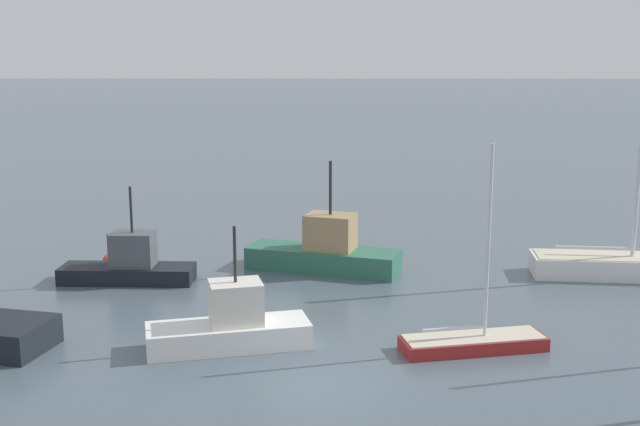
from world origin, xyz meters
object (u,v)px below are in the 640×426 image
object	(u,v)px
sailboat_0	(473,340)
channel_buoy_2	(109,260)
fishing_boat_2	(231,326)
fishing_boat_3	(325,252)
channel_buoy_1	(330,249)
sailboat_1	(618,264)
fishing_boat_1	(129,265)

from	to	relation	value
sailboat_0	channel_buoy_2	world-z (taller)	sailboat_0
fishing_boat_2	fishing_boat_3	world-z (taller)	fishing_boat_3
fishing_boat_2	channel_buoy_1	world-z (taller)	fishing_boat_2
sailboat_0	channel_buoy_1	xyz separation A→B (m)	(-4.51, 11.87, 0.00)
sailboat_0	sailboat_1	world-z (taller)	sailboat_1
channel_buoy_2	sailboat_1	bearing A→B (deg)	-4.15
fishing_boat_3	fishing_boat_2	bearing A→B (deg)	-90.23
fishing_boat_2	channel_buoy_2	distance (m)	11.95
sailboat_1	fishing_boat_2	distance (m)	17.49
channel_buoy_2	sailboat_0	bearing A→B (deg)	-35.07
fishing_boat_2	fishing_boat_3	xyz separation A→B (m)	(3.00, 9.21, 0.11)
sailboat_0	channel_buoy_1	world-z (taller)	sailboat_0
channel_buoy_2	fishing_boat_3	bearing A→B (deg)	-4.21
fishing_boat_2	sailboat_1	bearing A→B (deg)	14.47
fishing_boat_1	fishing_boat_3	xyz separation A→B (m)	(8.07, 1.82, 0.14)
fishing_boat_1	channel_buoy_1	bearing A→B (deg)	28.85
sailboat_1	fishing_boat_3	world-z (taller)	sailboat_1
fishing_boat_2	channel_buoy_1	distance (m)	12.15
fishing_boat_3	channel_buoy_1	bearing A→B (deg)	102.55
sailboat_0	fishing_boat_2	distance (m)	7.75
sailboat_1	sailboat_0	bearing A→B (deg)	-126.54
sailboat_1	channel_buoy_1	distance (m)	12.61
channel_buoy_2	fishing_boat_1	bearing A→B (deg)	-58.08
channel_buoy_1	fishing_boat_1	bearing A→B (deg)	-152.57
channel_buoy_1	fishing_boat_3	bearing A→B (deg)	-95.23
sailboat_0	channel_buoy_2	bearing A→B (deg)	133.16
sailboat_0	channel_buoy_1	bearing A→B (deg)	99.03
sailboat_1	fishing_boat_1	distance (m)	20.47
fishing_boat_1	fishing_boat_3	distance (m)	8.27
fishing_boat_2	channel_buoy_2	bearing A→B (deg)	109.84
sailboat_0	fishing_boat_2	size ratio (longest dim) A/B	1.21
sailboat_0	channel_buoy_2	xyz separation A→B (m)	(-14.38, 10.10, -0.04)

